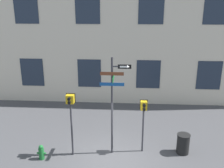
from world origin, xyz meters
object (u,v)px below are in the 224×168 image
(pedestrian_signal_left, at_px, (71,108))
(fire_hydrant, at_px, (41,152))
(pedestrian_signal_right, at_px, (144,113))
(street_sign_pole, at_px, (113,98))
(trash_bin, at_px, (183,144))

(pedestrian_signal_left, distance_m, fire_hydrant, 2.41)
(pedestrian_signal_right, bearing_deg, street_sign_pole, -170.06)
(pedestrian_signal_right, distance_m, fire_hydrant, 4.87)
(pedestrian_signal_left, relative_size, fire_hydrant, 4.23)
(street_sign_pole, relative_size, pedestrian_signal_left, 1.53)
(pedestrian_signal_left, bearing_deg, trash_bin, 5.57)
(fire_hydrant, bearing_deg, trash_bin, 8.27)
(pedestrian_signal_left, bearing_deg, pedestrian_signal_right, 9.23)
(pedestrian_signal_left, xyz_separation_m, pedestrian_signal_right, (3.18, 0.52, -0.34))
(pedestrian_signal_left, height_order, pedestrian_signal_right, pedestrian_signal_left)
(pedestrian_signal_left, xyz_separation_m, fire_hydrant, (-1.31, -0.43, -1.97))
(street_sign_pole, distance_m, fire_hydrant, 4.00)
(pedestrian_signal_left, bearing_deg, fire_hydrant, -161.77)
(pedestrian_signal_left, distance_m, trash_bin, 5.38)
(fire_hydrant, distance_m, trash_bin, 6.42)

